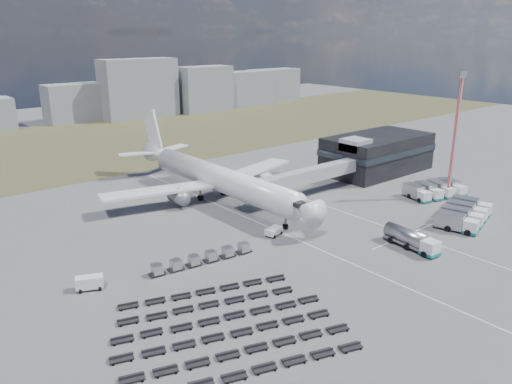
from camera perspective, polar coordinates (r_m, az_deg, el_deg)
ground at (r=92.03m, az=7.23°, el=-5.81°), size 420.00×420.00×0.00m
grass_strip at (r=181.96m, az=-18.90°, el=5.24°), size 420.00×90.00×0.01m
lane_markings at (r=100.66m, az=9.82°, el=-3.81°), size 47.12×110.00×0.01m
terminal at (r=140.17m, az=13.65°, el=4.37°), size 30.40×16.40×11.00m
jet_bridge at (r=114.47m, az=5.38°, el=1.71°), size 30.30×3.80×7.05m
airliner at (r=113.35m, az=-4.63°, el=1.70°), size 51.59×64.53×17.62m
skyline at (r=221.10m, az=-20.08°, el=9.58°), size 285.17×26.96×25.61m
fuel_tanker at (r=92.73m, az=17.33°, el=-5.17°), size 3.60×10.85×3.45m
pushback_tug at (r=94.38m, az=2.03°, el=-4.55°), size 3.79×2.70×1.53m
utility_van at (r=79.33m, az=-18.49°, el=-9.85°), size 4.31×3.20×2.13m
catering_truck at (r=124.24m, az=0.71°, el=1.44°), size 4.61×7.40×3.16m
service_trucks_near at (r=108.92m, az=22.68°, el=-2.32°), size 15.89×11.34×3.19m
service_trucks_far at (r=123.56m, az=19.75°, el=0.26°), size 14.65×10.50×2.93m
uld_row at (r=83.64m, az=-6.13°, el=-7.52°), size 18.51×3.99×1.68m
baggage_dollies at (r=66.76m, az=-3.75°, el=-15.19°), size 33.06×28.56×0.67m
floodlight_mast at (r=120.28m, az=21.77°, el=5.84°), size 2.66×2.20×28.54m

